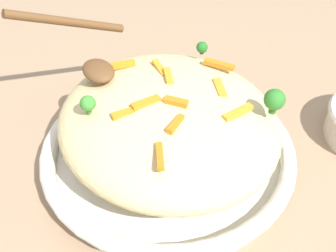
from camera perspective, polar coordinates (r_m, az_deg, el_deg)
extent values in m
plane|color=#9E7F60|center=(0.61, 0.00, -5.47)|extent=(2.40, 2.40, 0.00)
cylinder|color=white|center=(0.60, 0.00, -4.62)|extent=(0.32, 0.32, 0.03)
torus|color=white|center=(0.58, 0.00, -3.01)|extent=(0.35, 0.35, 0.02)
torus|color=black|center=(0.58, 0.00, -2.71)|extent=(0.34, 0.34, 0.00)
ellipsoid|color=#DBC689|center=(0.55, 0.00, 0.66)|extent=(0.31, 0.28, 0.09)
cube|color=orange|center=(0.51, 1.48, 3.47)|extent=(0.03, 0.03, 0.01)
cube|color=orange|center=(0.51, -3.22, 3.47)|extent=(0.01, 0.04, 0.01)
cube|color=orange|center=(0.59, 7.03, 8.38)|extent=(0.04, 0.03, 0.01)
cube|color=orange|center=(0.48, 1.04, 0.27)|extent=(0.02, 0.03, 0.01)
cube|color=orange|center=(0.50, -6.30, 2.02)|extent=(0.01, 0.03, 0.01)
cube|color=orange|center=(0.51, 9.56, 1.86)|extent=(0.01, 0.04, 0.01)
cube|color=orange|center=(0.55, 0.05, 6.90)|extent=(0.03, 0.02, 0.01)
cube|color=orange|center=(0.59, -6.59, 8.33)|extent=(0.02, 0.04, 0.01)
cube|color=orange|center=(0.57, -1.14, 7.87)|extent=(0.04, 0.01, 0.01)
cube|color=orange|center=(0.45, -1.11, -4.15)|extent=(0.04, 0.02, 0.01)
cube|color=orange|center=(0.54, 7.09, 5.21)|extent=(0.04, 0.02, 0.01)
cylinder|color=#296820|center=(0.52, 14.14, 2.29)|extent=(0.01, 0.01, 0.01)
sphere|color=#2D7A28|center=(0.51, 14.40, 3.53)|extent=(0.03, 0.03, 0.03)
cylinder|color=#205B1C|center=(0.62, 4.65, 10.05)|extent=(0.01, 0.01, 0.00)
sphere|color=#236B23|center=(0.61, 4.69, 10.69)|extent=(0.02, 0.02, 0.02)
cylinder|color=#377928|center=(0.51, -10.80, 2.18)|extent=(0.01, 0.01, 0.01)
sphere|color=#3D8E33|center=(0.51, -10.94, 3.07)|extent=(0.02, 0.02, 0.02)
ellipsoid|color=brown|center=(0.56, -9.52, 7.49)|extent=(0.06, 0.04, 0.02)
cylinder|color=brown|center=(0.61, -13.51, 13.72)|extent=(0.02, 0.17, 0.08)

